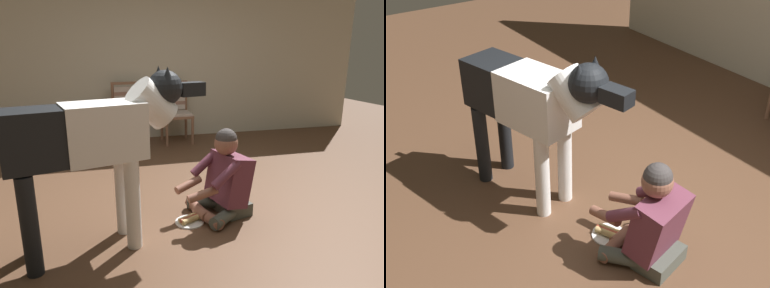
# 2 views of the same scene
# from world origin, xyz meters

# --- Properties ---
(ground_plane) EXTENTS (13.10, 13.10, 0.00)m
(ground_plane) POSITION_xyz_m (0.00, 0.00, 0.00)
(ground_plane) COLOR brown
(back_wall) EXTENTS (7.50, 0.10, 2.60)m
(back_wall) POSITION_xyz_m (0.00, 2.96, 1.30)
(back_wall) COLOR beige
(back_wall) RESTS_ON ground
(dining_chair_left_of_pair) EXTENTS (0.50, 0.50, 0.98)m
(dining_chair_left_of_pair) POSITION_xyz_m (-0.49, 2.55, 0.54)
(dining_chair_left_of_pair) COLOR brown
(dining_chair_left_of_pair) RESTS_ON ground
(dining_chair_right_of_pair) EXTENTS (0.47, 0.47, 0.98)m
(dining_chair_right_of_pair) POSITION_xyz_m (0.27, 2.55, 0.54)
(dining_chair_right_of_pair) COLOR brown
(dining_chair_right_of_pair) RESTS_ON ground
(person_sitting_on_floor) EXTENTS (0.70, 0.58, 0.80)m
(person_sitting_on_floor) POSITION_xyz_m (0.14, -0.16, 0.33)
(person_sitting_on_floor) COLOR #4C5047
(person_sitting_on_floor) RESTS_ON ground
(large_dog) EXTENTS (1.65, 0.60, 1.35)m
(large_dog) POSITION_xyz_m (-0.94, -0.43, 0.86)
(large_dog) COLOR white
(large_dog) RESTS_ON ground
(hot_dog_on_plate) EXTENTS (0.25, 0.25, 0.06)m
(hot_dog_on_plate) POSITION_xyz_m (-0.20, -0.24, 0.02)
(hot_dog_on_plate) COLOR white
(hot_dog_on_plate) RESTS_ON ground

